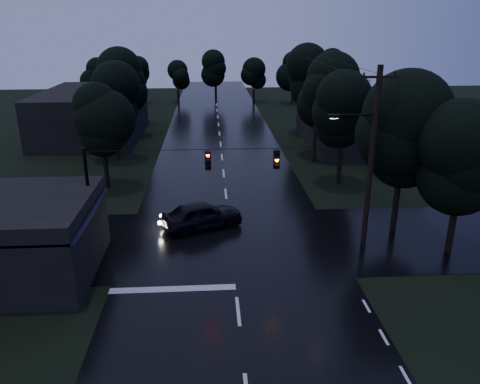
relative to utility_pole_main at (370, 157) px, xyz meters
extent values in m
cube|color=black|center=(-7.41, 19.00, -5.26)|extent=(12.00, 120.00, 0.02)
cube|color=black|center=(-7.41, 1.00, -5.26)|extent=(60.00, 9.00, 0.02)
cube|color=black|center=(-17.41, -2.00, -2.06)|extent=(6.00, 7.00, 0.12)
cube|color=black|center=(-14.41, -2.00, -2.06)|extent=(0.30, 7.00, 0.15)
cylinder|color=black|center=(-14.61, -5.00, -3.76)|extent=(0.10, 0.10, 3.00)
cylinder|color=black|center=(-14.61, 1.00, -3.76)|extent=(0.10, 0.10, 3.00)
cube|color=#E5C35B|center=(-14.46, -3.50, -2.76)|extent=(0.06, 1.60, 0.50)
cube|color=#E5C35B|center=(-14.46, -0.80, -2.76)|extent=(0.06, 1.20, 0.50)
cube|color=black|center=(6.59, 23.00, -3.06)|extent=(10.00, 14.00, 4.40)
cube|color=black|center=(-21.41, 29.00, -2.76)|extent=(10.00, 16.00, 5.00)
cylinder|color=black|center=(0.09, 0.00, -0.26)|extent=(0.30, 0.30, 10.00)
cube|color=black|center=(0.09, 0.00, 4.14)|extent=(2.00, 0.12, 0.12)
cylinder|color=black|center=(-1.01, 0.00, 2.24)|extent=(2.20, 0.10, 0.10)
cube|color=black|center=(-2.11, 0.00, 2.19)|extent=(0.60, 0.25, 0.18)
cube|color=#FFB266|center=(-2.11, 0.00, 2.09)|extent=(0.45, 0.18, 0.03)
cylinder|color=black|center=(0.89, 17.00, -1.51)|extent=(0.30, 0.30, 7.50)
cube|color=black|center=(0.89, 17.00, 1.64)|extent=(2.00, 0.12, 0.12)
cylinder|color=black|center=(-14.91, 0.00, -2.26)|extent=(0.18, 0.18, 6.00)
cylinder|color=black|center=(-7.41, 0.00, 0.54)|extent=(15.00, 0.03, 0.03)
cube|color=black|center=(-8.61, 0.00, -0.06)|extent=(0.32, 0.25, 1.00)
sphere|color=#FF0C07|center=(-8.61, -0.15, -0.06)|extent=(0.18, 0.18, 0.18)
cube|color=black|center=(-5.01, 0.00, -0.06)|extent=(0.32, 0.25, 1.00)
sphere|color=orange|center=(-5.01, -0.15, -0.06)|extent=(0.18, 0.18, 0.18)
cylinder|color=black|center=(2.59, 2.00, -3.86)|extent=(0.36, 0.36, 2.80)
sphere|color=black|center=(2.59, 2.00, -0.46)|extent=(4.48, 4.48, 4.48)
sphere|color=black|center=(2.59, 2.00, 0.74)|extent=(4.48, 4.48, 4.48)
sphere|color=black|center=(2.59, 2.00, 1.94)|extent=(4.48, 4.48, 4.48)
cylinder|color=black|center=(4.59, -1.00, -4.03)|extent=(0.36, 0.36, 2.45)
sphere|color=black|center=(4.59, -1.00, -1.06)|extent=(3.92, 3.92, 3.92)
sphere|color=black|center=(4.59, -1.00, -0.01)|extent=(3.92, 3.92, 3.92)
sphere|color=black|center=(4.59, -1.00, 1.04)|extent=(3.92, 3.92, 3.92)
cylinder|color=black|center=(-16.41, 11.00, -4.03)|extent=(0.36, 0.36, 2.45)
sphere|color=black|center=(-16.41, 11.00, -1.06)|extent=(3.92, 3.92, 3.92)
sphere|color=black|center=(-16.41, 11.00, -0.01)|extent=(3.92, 3.92, 3.92)
sphere|color=black|center=(-16.41, 11.00, 1.04)|extent=(3.92, 3.92, 3.92)
cylinder|color=black|center=(-17.01, 19.00, -3.95)|extent=(0.36, 0.36, 2.62)
sphere|color=black|center=(-17.01, 19.00, -0.76)|extent=(4.20, 4.20, 4.20)
sphere|color=black|center=(-17.01, 19.00, 0.37)|extent=(4.20, 4.20, 4.20)
sphere|color=black|center=(-17.01, 19.00, 1.49)|extent=(4.20, 4.20, 4.20)
cylinder|color=black|center=(-17.61, 29.00, -3.86)|extent=(0.36, 0.36, 2.80)
sphere|color=black|center=(-17.61, 29.00, -0.46)|extent=(4.48, 4.48, 4.48)
sphere|color=black|center=(-17.61, 29.00, 0.74)|extent=(4.48, 4.48, 4.48)
sphere|color=black|center=(-17.61, 29.00, 1.94)|extent=(4.48, 4.48, 4.48)
cylinder|color=black|center=(1.59, 11.00, -3.95)|extent=(0.36, 0.36, 2.62)
sphere|color=black|center=(1.59, 11.00, -0.76)|extent=(4.20, 4.20, 4.20)
sphere|color=black|center=(1.59, 11.00, 0.37)|extent=(4.20, 4.20, 4.20)
sphere|color=black|center=(1.59, 11.00, 1.49)|extent=(4.20, 4.20, 4.20)
cylinder|color=black|center=(2.19, 19.00, -3.86)|extent=(0.36, 0.36, 2.80)
sphere|color=black|center=(2.19, 19.00, -0.46)|extent=(4.48, 4.48, 4.48)
sphere|color=black|center=(2.19, 19.00, 0.74)|extent=(4.48, 4.48, 4.48)
sphere|color=black|center=(2.19, 19.00, 1.94)|extent=(4.48, 4.48, 4.48)
cylinder|color=black|center=(2.79, 29.00, -3.77)|extent=(0.36, 0.36, 2.97)
sphere|color=black|center=(2.79, 29.00, -0.16)|extent=(4.76, 4.76, 4.76)
sphere|color=black|center=(2.79, 29.00, 1.12)|extent=(4.76, 4.76, 4.76)
sphere|color=black|center=(2.79, 29.00, 2.39)|extent=(4.76, 4.76, 4.76)
imported|color=black|center=(-9.08, 3.04, -4.41)|extent=(5.36, 3.75, 1.69)
camera|label=1|loc=(-8.47, -23.50, 6.72)|focal=35.00mm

